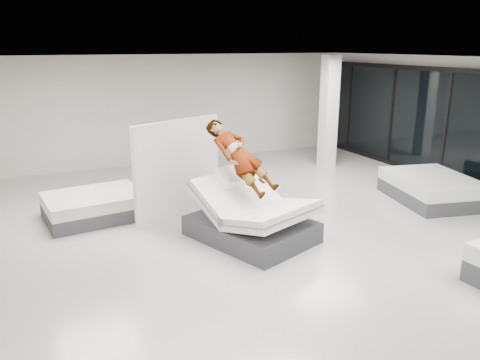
{
  "coord_description": "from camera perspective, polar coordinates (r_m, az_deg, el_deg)",
  "views": [
    {
      "loc": [
        -3.91,
        -6.64,
        3.47
      ],
      "look_at": [
        -0.37,
        1.09,
        1.0
      ],
      "focal_mm": 35.0,
      "sensor_mm": 36.0,
      "label": 1
    }
  ],
  "objects": [
    {
      "name": "hero_bed",
      "position": [
        8.61,
        1.45,
        -4.68
      ],
      "size": [
        2.23,
        2.54,
        1.27
      ],
      "color": "#3C3C42",
      "rests_on": "floor"
    },
    {
      "name": "remote",
      "position": [
        8.53,
        2.67,
        -0.13
      ],
      "size": [
        0.1,
        0.15,
        0.08
      ],
      "primitive_type": "cube",
      "rotation": [
        0.35,
        0.0,
        0.36
      ],
      "color": "black",
      "rests_on": "person"
    },
    {
      "name": "flat_bed_right_far",
      "position": [
        11.6,
        22.33,
        -0.96
      ],
      "size": [
        2.03,
        2.42,
        0.58
      ],
      "color": "#3C3C42",
      "rests_on": "floor"
    },
    {
      "name": "person",
      "position": [
        8.55,
        -0.04,
        1.47
      ],
      "size": [
        1.13,
        1.64,
        1.58
      ],
      "primitive_type": "imported",
      "rotation": [
        0.75,
        0.0,
        0.36
      ],
      "color": "slate",
      "rests_on": "hero_bed"
    },
    {
      "name": "divider_panel",
      "position": [
        9.68,
        -7.5,
        1.36
      ],
      "size": [
        2.07,
        1.02,
        2.03
      ],
      "primitive_type": "cube",
      "rotation": [
        0.0,
        0.0,
        0.43
      ],
      "color": "silver",
      "rests_on": "floor"
    },
    {
      "name": "column",
      "position": [
        13.79,
        10.76,
        8.12
      ],
      "size": [
        0.4,
        0.4,
        3.2
      ],
      "primitive_type": "cube",
      "color": "white",
      "rests_on": "floor"
    },
    {
      "name": "flat_bed_left_far",
      "position": [
        10.13,
        -17.32,
        -3.03
      ],
      "size": [
        2.06,
        1.64,
        0.52
      ],
      "color": "#3C3C42",
      "rests_on": "floor"
    },
    {
      "name": "room",
      "position": [
        7.93,
        5.7,
        2.47
      ],
      "size": [
        14.0,
        14.04,
        3.2
      ],
      "color": "#BAB8B0",
      "rests_on": "ground"
    }
  ]
}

